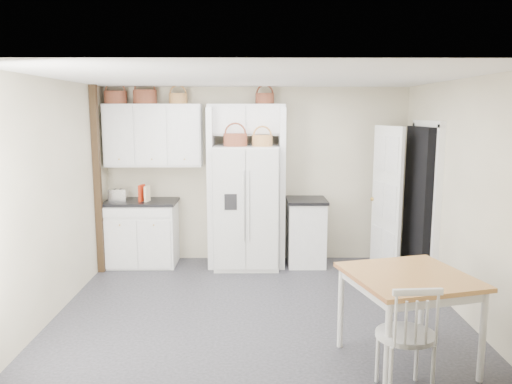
{
  "coord_description": "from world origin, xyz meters",
  "views": [
    {
      "loc": [
        -0.06,
        -5.47,
        2.24
      ],
      "look_at": [
        -0.02,
        0.4,
        1.29
      ],
      "focal_mm": 35.0,
      "sensor_mm": 36.0,
      "label": 1
    }
  ],
  "objects": [
    {
      "name": "floor",
      "position": [
        0.0,
        0.0,
        0.0
      ],
      "size": [
        4.5,
        4.5,
        0.0
      ],
      "primitive_type": "plane",
      "color": "#232329",
      "rests_on": "ground"
    },
    {
      "name": "ceiling",
      "position": [
        0.0,
        0.0,
        2.6
      ],
      "size": [
        4.5,
        4.5,
        0.0
      ],
      "primitive_type": "plane",
      "color": "white",
      "rests_on": "wall_back"
    },
    {
      "name": "wall_back",
      "position": [
        0.0,
        2.0,
        1.3
      ],
      "size": [
        4.5,
        0.0,
        4.5
      ],
      "primitive_type": "plane",
      "rotation": [
        1.57,
        0.0,
        0.0
      ],
      "color": "#AFA58B",
      "rests_on": "floor"
    },
    {
      "name": "wall_left",
      "position": [
        -2.25,
        0.0,
        1.3
      ],
      "size": [
        0.0,
        4.0,
        4.0
      ],
      "primitive_type": "plane",
      "rotation": [
        1.57,
        0.0,
        1.57
      ],
      "color": "#AFA58B",
      "rests_on": "floor"
    },
    {
      "name": "wall_right",
      "position": [
        2.25,
        0.0,
        1.3
      ],
      "size": [
        0.0,
        4.0,
        4.0
      ],
      "primitive_type": "plane",
      "rotation": [
        1.57,
        0.0,
        -1.57
      ],
      "color": "#AFA58B",
      "rests_on": "floor"
    },
    {
      "name": "refrigerator",
      "position": [
        -0.15,
        1.62,
        0.88
      ],
      "size": [
        0.91,
        0.73,
        1.76
      ],
      "primitive_type": "cube",
      "color": "silver",
      "rests_on": "floor"
    },
    {
      "name": "base_cab_left",
      "position": [
        -1.69,
        1.7,
        0.46
      ],
      "size": [
        0.99,
        0.63,
        0.92
      ],
      "primitive_type": "cube",
      "color": "white",
      "rests_on": "floor"
    },
    {
      "name": "base_cab_right",
      "position": [
        0.73,
        1.7,
        0.47
      ],
      "size": [
        0.53,
        0.64,
        0.94
      ],
      "primitive_type": "cube",
      "color": "white",
      "rests_on": "floor"
    },
    {
      "name": "dining_table",
      "position": [
        1.32,
        -1.28,
        0.42
      ],
      "size": [
        1.22,
        1.22,
        0.83
      ],
      "primitive_type": "cube",
      "rotation": [
        0.0,
        0.0,
        0.25
      ],
      "color": "#A0572F",
      "rests_on": "floor"
    },
    {
      "name": "windsor_chair",
      "position": [
        1.16,
        -1.75,
        0.49
      ],
      "size": [
        0.5,
        0.46,
        0.97
      ],
      "primitive_type": "cube",
      "rotation": [
        0.0,
        0.0,
        0.06
      ],
      "color": "white",
      "rests_on": "floor"
    },
    {
      "name": "counter_left",
      "position": [
        -1.69,
        1.7,
        0.94
      ],
      "size": [
        1.03,
        0.67,
        0.04
      ],
      "primitive_type": "cube",
      "color": "black",
      "rests_on": "base_cab_left"
    },
    {
      "name": "counter_right",
      "position": [
        0.73,
        1.7,
        0.96
      ],
      "size": [
        0.58,
        0.68,
        0.04
      ],
      "primitive_type": "cube",
      "color": "black",
      "rests_on": "base_cab_right"
    },
    {
      "name": "toaster",
      "position": [
        -2.01,
        1.64,
        1.05
      ],
      "size": [
        0.25,
        0.15,
        0.18
      ],
      "primitive_type": "cube",
      "rotation": [
        0.0,
        0.0,
        -0.01
      ],
      "color": "silver",
      "rests_on": "counter_left"
    },
    {
      "name": "cookbook_red",
      "position": [
        -1.66,
        1.62,
        1.08
      ],
      "size": [
        0.07,
        0.17,
        0.24
      ],
      "primitive_type": "cube",
      "rotation": [
        0.0,
        0.0,
        -0.24
      ],
      "color": "#B5260D",
      "rests_on": "counter_left"
    },
    {
      "name": "cookbook_cream",
      "position": [
        -1.58,
        1.62,
        1.07
      ],
      "size": [
        0.07,
        0.15,
        0.22
      ],
      "primitive_type": "cube",
      "rotation": [
        0.0,
        0.0,
        -0.23
      ],
      "color": "beige",
      "rests_on": "counter_left"
    },
    {
      "name": "basket_upper_a",
      "position": [
        -2.03,
        1.83,
        2.44
      ],
      "size": [
        0.32,
        0.32,
        0.18
      ],
      "primitive_type": "cylinder",
      "color": "brown",
      "rests_on": "upper_cabinet"
    },
    {
      "name": "basket_upper_b",
      "position": [
        -1.61,
        1.83,
        2.45
      ],
      "size": [
        0.34,
        0.34,
        0.2
      ],
      "primitive_type": "cylinder",
      "color": "brown",
      "rests_on": "upper_cabinet"
    },
    {
      "name": "basket_upper_c",
      "position": [
        -1.13,
        1.83,
        2.43
      ],
      "size": [
        0.26,
        0.26,
        0.15
      ],
      "primitive_type": "cylinder",
      "color": "#915E2A",
      "rests_on": "upper_cabinet"
    },
    {
      "name": "basket_bridge_b",
      "position": [
        0.12,
        1.83,
        2.43
      ],
      "size": [
        0.27,
        0.27,
        0.15
      ],
      "primitive_type": "cylinder",
      "color": "brown",
      "rests_on": "bridge_cabinet"
    },
    {
      "name": "basket_fridge_a",
      "position": [
        -0.3,
        1.52,
        1.85
      ],
      "size": [
        0.33,
        0.33,
        0.18
      ],
      "primitive_type": "cylinder",
      "color": "brown",
      "rests_on": "refrigerator"
    },
    {
      "name": "basket_fridge_b",
      "position": [
        0.08,
        1.52,
        1.84
      ],
      "size": [
        0.28,
        0.28,
        0.15
      ],
      "primitive_type": "cylinder",
      "color": "#915E2A",
      "rests_on": "refrigerator"
    },
    {
      "name": "upper_cabinet",
      "position": [
        -1.5,
        1.83,
        1.9
      ],
      "size": [
        1.4,
        0.34,
        0.9
      ],
      "primitive_type": "cube",
      "color": "white",
      "rests_on": "wall_back"
    },
    {
      "name": "bridge_cabinet",
      "position": [
        -0.15,
        1.83,
        2.12
      ],
      "size": [
        1.12,
        0.34,
        0.45
      ],
      "primitive_type": "cube",
      "color": "white",
      "rests_on": "wall_back"
    },
    {
      "name": "fridge_panel_left",
      "position": [
        -0.66,
        1.7,
        1.15
      ],
      "size": [
        0.08,
        0.6,
        2.3
      ],
      "primitive_type": "cube",
      "color": "white",
      "rests_on": "floor"
    },
    {
      "name": "fridge_panel_right",
      "position": [
        0.36,
        1.7,
        1.15
      ],
      "size": [
        0.08,
        0.6,
        2.3
      ],
      "primitive_type": "cube",
      "color": "white",
      "rests_on": "floor"
    },
    {
      "name": "trim_post",
      "position": [
        -2.2,
        1.35,
        1.3
      ],
      "size": [
        0.09,
        0.09,
        2.6
      ],
      "primitive_type": "cube",
      "color": "#382514",
      "rests_on": "floor"
    },
    {
      "name": "doorway_void",
      "position": [
        2.16,
        1.0,
        1.02
      ],
      "size": [
        0.18,
        0.85,
        2.05
      ],
      "primitive_type": "cube",
      "color": "black",
      "rests_on": "floor"
    },
    {
      "name": "door_slab",
      "position": [
        1.8,
        1.33,
        1.02
      ],
      "size": [
        0.21,
        0.79,
        2.05
      ],
      "primitive_type": "cube",
      "rotation": [
        0.0,
        0.0,
        -1.36
      ],
      "color": "white",
      "rests_on": "floor"
    }
  ]
}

